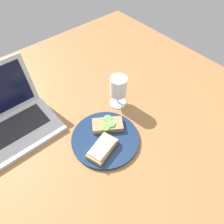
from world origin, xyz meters
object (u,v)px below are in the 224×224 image
at_px(sandwich_with_cheese, 102,148).
at_px(wine_glass, 118,88).
at_px(plate, 105,139).
at_px(laptop, 3,122).
at_px(sandwich_with_cucumber, 108,125).

distance_m(sandwich_with_cheese, wine_glass, 0.25).
height_order(plate, wine_glass, wine_glass).
distance_m(wine_glass, laptop, 0.45).
distance_m(sandwich_with_cucumber, laptop, 0.39).
bearing_deg(laptop, sandwich_with_cucumber, -39.53).
distance_m(sandwich_with_cucumber, wine_glass, 0.15).
xyz_separation_m(plate, sandwich_with_cucumber, (0.04, 0.03, 0.02)).
height_order(plate, sandwich_with_cucumber, sandwich_with_cucumber).
bearing_deg(sandwich_with_cucumber, plate, -139.65).
height_order(wine_glass, laptop, laptop).
relative_size(sandwich_with_cheese, wine_glass, 0.94).
distance_m(sandwich_with_cheese, laptop, 0.38).
bearing_deg(plate, sandwich_with_cheese, -139.30).
height_order(sandwich_with_cheese, wine_glass, wine_glass).
height_order(sandwich_with_cheese, laptop, laptop).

